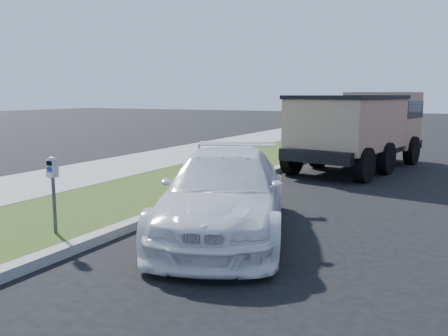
% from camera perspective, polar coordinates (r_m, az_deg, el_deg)
% --- Properties ---
extents(ground, '(120.00, 120.00, 0.00)m').
position_cam_1_polar(ground, '(7.37, 6.17, -9.55)').
color(ground, black).
rests_on(ground, ground).
extents(streetside, '(6.12, 50.00, 0.15)m').
position_cam_1_polar(streetside, '(11.96, -15.70, -2.37)').
color(streetside, gray).
rests_on(streetside, ground).
extents(parking_meter, '(0.17, 0.12, 1.24)m').
position_cam_1_polar(parking_meter, '(7.90, -19.90, -1.18)').
color(parking_meter, '#3F4247').
rests_on(parking_meter, ground).
extents(white_wagon, '(3.47, 5.12, 1.38)m').
position_cam_1_polar(white_wagon, '(8.02, 0.22, -2.89)').
color(white_wagon, white).
rests_on(white_wagon, ground).
extents(dump_truck, '(3.34, 6.45, 2.41)m').
position_cam_1_polar(dump_truck, '(15.71, 16.20, 4.94)').
color(dump_truck, black).
rests_on(dump_truck, ground).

